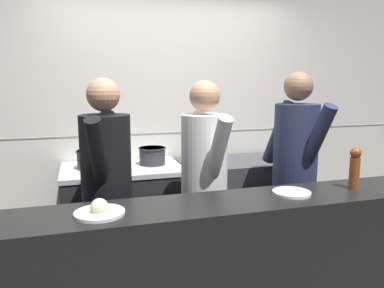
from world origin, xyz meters
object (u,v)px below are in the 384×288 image
(plated_dish_main, at_px, (100,211))
(plated_dish_appetiser, at_px, (292,193))
(chef_head_cook, at_px, (107,188))
(chef_line, at_px, (295,167))
(sauce_pot, at_px, (152,155))
(oven_range, at_px, (124,215))
(stock_pot, at_px, (96,158))
(pepper_mill, at_px, (355,167))
(chef_sous, at_px, (204,182))

(plated_dish_main, relative_size, plated_dish_appetiser, 1.12)
(chef_head_cook, xyz_separation_m, chef_line, (1.51, 0.06, 0.03))
(chef_line, bearing_deg, sauce_pot, 133.52)
(sauce_pot, bearing_deg, plated_dish_main, -112.03)
(oven_range, bearing_deg, sauce_pot, 3.93)
(chef_head_cook, bearing_deg, stock_pot, 108.82)
(plated_dish_main, bearing_deg, plated_dish_appetiser, 1.52)
(stock_pot, distance_m, pepper_mill, 2.08)
(oven_range, relative_size, plated_dish_main, 3.89)
(oven_range, bearing_deg, stock_pot, 176.09)
(oven_range, xyz_separation_m, chef_head_cook, (-0.18, -0.74, 0.48))
(chef_head_cook, bearing_deg, oven_range, 92.01)
(pepper_mill, bearing_deg, chef_head_cook, 160.46)
(stock_pot, height_order, chef_head_cook, chef_head_cook)
(oven_range, relative_size, chef_head_cook, 0.62)
(oven_range, height_order, plated_dish_appetiser, plated_dish_appetiser)
(sauce_pot, relative_size, chef_line, 0.14)
(plated_dish_appetiser, relative_size, chef_sous, 0.14)
(stock_pot, bearing_deg, pepper_mill, -39.17)
(plated_dish_appetiser, xyz_separation_m, pepper_mill, (0.46, -0.01, 0.14))
(pepper_mill, bearing_deg, sauce_pot, 130.16)
(chef_sous, bearing_deg, plated_dish_main, -151.66)
(oven_range, relative_size, pepper_mill, 3.76)
(oven_range, height_order, plated_dish_main, plated_dish_main)
(sauce_pot, xyz_separation_m, chef_line, (1.05, -0.70, -0.03))
(plated_dish_appetiser, relative_size, chef_line, 0.14)
(stock_pot, height_order, plated_dish_appetiser, stock_pot)
(sauce_pot, height_order, plated_dish_main, sauce_pot)
(pepper_mill, bearing_deg, chef_line, 95.80)
(plated_dish_main, relative_size, chef_sous, 0.16)
(plated_dish_main, bearing_deg, chef_line, 21.75)
(oven_range, bearing_deg, pepper_mill, -43.03)
(oven_range, height_order, chef_line, chef_line)
(pepper_mill, xyz_separation_m, chef_sous, (-0.87, 0.54, -0.17))
(stock_pot, distance_m, sauce_pot, 0.50)
(plated_dish_main, xyz_separation_m, chef_sous, (0.78, 0.56, -0.05))
(stock_pot, relative_size, plated_dish_appetiser, 1.41)
(oven_range, xyz_separation_m, sauce_pot, (0.28, 0.02, 0.54))
(chef_head_cook, bearing_deg, plated_dish_main, -81.75)
(stock_pot, relative_size, chef_line, 0.19)
(stock_pot, height_order, chef_line, chef_line)
(oven_range, relative_size, stock_pot, 3.10)
(oven_range, bearing_deg, plated_dish_main, -101.25)
(sauce_pot, xyz_separation_m, chef_head_cook, (-0.46, -0.76, -0.06))
(plated_dish_main, bearing_deg, chef_head_cook, 82.29)
(oven_range, height_order, sauce_pot, sauce_pot)
(chef_sous, bearing_deg, plated_dish_appetiser, -59.30)
(pepper_mill, bearing_deg, chef_sous, 148.23)
(chef_sous, distance_m, chef_line, 0.81)
(pepper_mill, relative_size, chef_line, 0.16)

